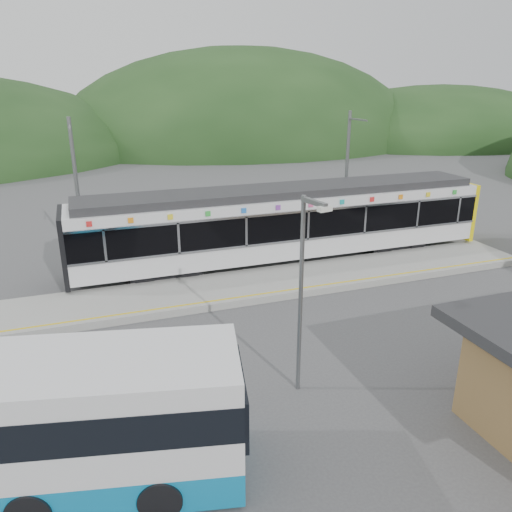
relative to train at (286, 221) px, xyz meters
name	(u,v)px	position (x,y,z in m)	size (l,w,h in m)	color
ground	(290,320)	(-2.33, -6.00, -2.06)	(120.00, 120.00, 0.00)	#4C4C4F
hills	(360,257)	(3.86, -0.71, -2.06)	(146.00, 149.00, 26.00)	#1E3D19
platform	(260,284)	(-2.33, -2.70, -1.91)	(26.00, 3.20, 0.30)	#9E9E99
yellow_line	(270,293)	(-2.33, -4.00, -1.76)	(26.00, 0.10, 0.01)	yellow
train	(286,221)	(0.00, 0.00, 0.00)	(20.44, 3.01, 3.74)	black
catenary_mast_west	(78,192)	(-9.33, 2.56, 1.58)	(0.18, 1.80, 7.00)	slate
catenary_mast_east	(347,174)	(4.67, 2.56, 1.58)	(0.18, 1.80, 7.00)	slate
lamp_post	(303,281)	(-3.84, -10.23, 1.37)	(0.38, 1.04, 5.74)	slate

